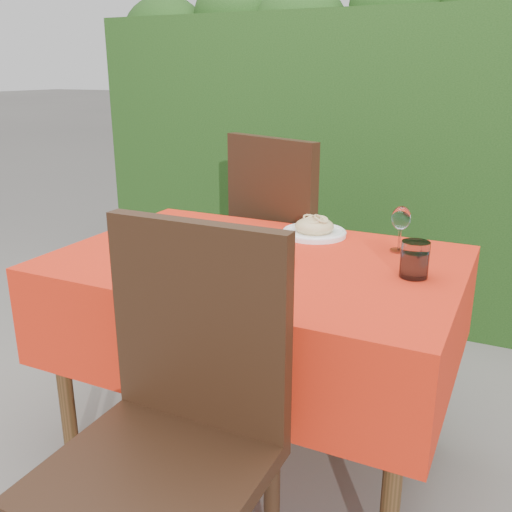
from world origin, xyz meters
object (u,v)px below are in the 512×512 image
at_px(chair_near, 175,418).
at_px(fork, 171,252).
at_px(pizza_plate, 238,254).
at_px(water_glass, 414,261).
at_px(chair_far, 289,241).
at_px(pasta_plate, 314,229).
at_px(wine_glass, 401,220).

distance_m(chair_near, fork, 0.70).
relative_size(pizza_plate, water_glass, 3.48).
distance_m(chair_far, pasta_plate, 0.43).
relative_size(chair_far, fork, 6.05).
bearing_deg(chair_far, pizza_plate, 121.31).
relative_size(pasta_plate, wine_glass, 1.51).
xyz_separation_m(pizza_plate, wine_glass, (0.42, 0.33, 0.08)).
distance_m(chair_far, pizza_plate, 0.75).
relative_size(chair_near, chair_far, 0.95).
xyz_separation_m(pizza_plate, fork, (-0.24, -0.00, -0.03)).
distance_m(pizza_plate, pasta_plate, 0.40).
xyz_separation_m(pasta_plate, wine_glass, (0.31, -0.06, 0.08)).
distance_m(pasta_plate, wine_glass, 0.33).
distance_m(pasta_plate, fork, 0.53).
relative_size(chair_near, pizza_plate, 2.71).
xyz_separation_m(chair_far, wine_glass, (0.54, -0.39, 0.25)).
bearing_deg(chair_far, wine_glass, 166.20).
bearing_deg(water_glass, fork, -171.68).
distance_m(chair_far, wine_glass, 0.71).
relative_size(pasta_plate, water_glass, 2.16).
bearing_deg(water_glass, wine_glass, 112.02).
distance_m(wine_glass, fork, 0.75).
bearing_deg(pasta_plate, fork, -131.57).
xyz_separation_m(chair_near, chair_far, (-0.26, 1.28, 0.03)).
distance_m(pizza_plate, wine_glass, 0.54).
bearing_deg(chair_far, fork, 102.12).
height_order(chair_far, wine_glass, chair_far).
bearing_deg(wine_glass, pizza_plate, -141.53).
bearing_deg(pasta_plate, wine_glass, -10.26).
height_order(chair_near, chair_far, chair_far).
xyz_separation_m(chair_near, water_glass, (0.38, 0.67, 0.22)).
bearing_deg(chair_near, fork, 123.87).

